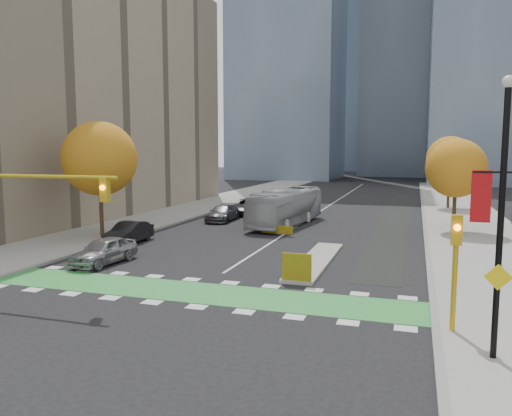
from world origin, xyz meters
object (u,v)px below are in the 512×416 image
Objects in this scene: traffic_signal_east at (456,256)px; bus at (286,207)px; hazard_board at (297,267)px; parked_car_e at (261,202)px; tree_east_far at (450,159)px; parked_car_d at (246,207)px; traffic_signal_west at (9,200)px; tree_east_near at (456,168)px; banner_lamppost at (502,207)px; parked_car_b at (129,233)px; parked_car_c at (223,213)px; tree_west at (100,159)px; parked_car_a at (104,251)px.

traffic_signal_east is 0.37× the size of bus.
parked_car_e is at bearing 110.39° from hazard_board.
parked_car_e is at bearing 124.83° from bus.
hazard_board is 35.13m from tree_east_far.
hazard_board is 8.26m from traffic_signal_east.
traffic_signal_west is at bearing -94.42° from parked_car_d.
banner_lamppost is (-0.50, -24.50, -0.25)m from tree_east_near.
traffic_signal_east is at bearing -60.18° from parked_car_d.
bus is at bearing -46.82° from parked_car_d.
tree_east_far is 1.97× the size of parked_car_e.
traffic_signal_west is 33.16m from parked_car_e.
banner_lamppost is 24.67m from parked_car_b.
tree_east_far is at bearing 36.90° from parked_car_c.
parked_car_c is (5.09, 10.44, -4.91)m from tree_west.
parked_car_a is (-19.51, -33.00, -4.50)m from tree_east_far.
traffic_signal_west is (-19.93, -22.51, -0.83)m from tree_east_near.
banner_lamppost reaches higher than parked_car_e.
hazard_board is at bearing -67.18° from parked_car_d.
parked_car_c is at bearing 178.66° from tree_east_near.
hazard_board is at bearing -62.74° from parked_car_e.
parked_car_a is at bearing 157.93° from banner_lamppost.
parked_car_b is at bearing 113.93° from parked_car_a.
hazard_board is 18.44m from tree_west.
hazard_board is at bearing 0.43° from parked_car_a.
parked_car_a is (-19.01, -17.00, -4.13)m from tree_east_near.
hazard_board is at bearing -104.12° from tree_east_far.
tree_east_near is 16.01m from tree_east_far.
traffic_signal_east reaches higher than hazard_board.
hazard_board is 25.51m from parked_car_d.
parked_car_b is at bearing 150.19° from traffic_signal_east.
tree_west is 21.74m from parked_car_e.
tree_west is at bearing -98.19° from parked_car_e.
tree_west is 13.25m from traffic_signal_west.
traffic_signal_east is at bearing -55.46° from bus.
parked_car_a is at bearing -138.20° from tree_east_near.
traffic_signal_east is at bearing -12.87° from parked_car_a.
traffic_signal_west is at bearing -99.82° from bus.
traffic_signal_west is at bearing -94.87° from parked_car_a.
tree_west is 27.63m from banner_lamppost.
parked_car_a is at bearing -72.04° from parked_car_b.
hazard_board is at bearing -66.85° from bus.
tree_east_far reaches higher than traffic_signal_west.
parked_car_a is at bearing -92.14° from parked_car_c.
traffic_signal_west reaches higher than parked_car_d.
banner_lamppost reaches higher than traffic_signal_west.
parked_car_b is 0.89× the size of parked_car_c.
hazard_board is 0.17× the size of banner_lamppost.
bus reaches higher than hazard_board.
parked_car_a is 0.99× the size of parked_car_b.
traffic_signal_west is 23.22m from parked_car_c.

